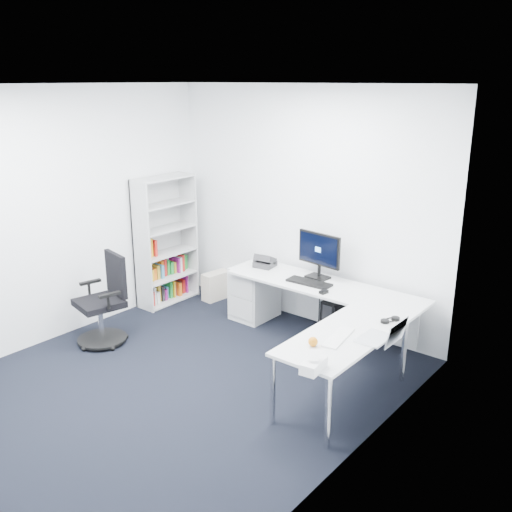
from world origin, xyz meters
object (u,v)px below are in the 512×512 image
Objects in this scene: l_desk at (307,322)px; bookshelf at (166,241)px; laptop at (375,327)px; task_chair at (99,301)px; monitor at (318,255)px.

bookshelf is at bearing 178.68° from l_desk.
bookshelf reaches higher than l_desk.
task_chair is at bearing -165.96° from laptop.
l_desk is 6.79× the size of laptop.
task_chair is at bearing -75.03° from bookshelf.
task_chair is 1.78× the size of monitor.
monitor is at bearing 57.90° from task_chair.
bookshelf is 1.65× the size of task_chair.
task_chair is (0.35, -1.29, -0.32)m from bookshelf.
monitor reaches higher than task_chair.
bookshelf is (-2.17, 0.05, 0.48)m from l_desk.
laptop is at bearing 25.75° from task_chair.
task_chair is 2.97m from laptop.
task_chair reaches higher than laptop.
monitor is (-0.17, 0.45, 0.59)m from l_desk.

